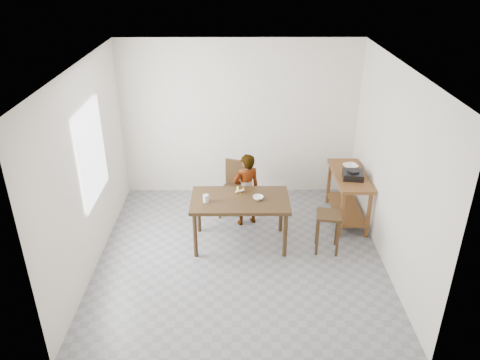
{
  "coord_description": "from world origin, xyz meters",
  "views": [
    {
      "loc": [
        -0.04,
        -5.54,
        3.95
      ],
      "look_at": [
        0.0,
        0.4,
        1.0
      ],
      "focal_mm": 35.0,
      "sensor_mm": 36.0,
      "label": 1
    }
  ],
  "objects_px": {
    "dining_table": "(240,221)",
    "child": "(246,190)",
    "dining_chair": "(234,190)",
    "prep_counter": "(348,197)",
    "stool": "(327,232)"
  },
  "relations": [
    {
      "from": "child",
      "to": "dining_chair",
      "type": "bearing_deg",
      "value": -77.07
    },
    {
      "from": "dining_table",
      "to": "dining_chair",
      "type": "distance_m",
      "value": 0.84
    },
    {
      "from": "dining_table",
      "to": "prep_counter",
      "type": "relative_size",
      "value": 1.17
    },
    {
      "from": "dining_table",
      "to": "stool",
      "type": "bearing_deg",
      "value": -8.21
    },
    {
      "from": "dining_table",
      "to": "child",
      "type": "bearing_deg",
      "value": 79.97
    },
    {
      "from": "stool",
      "to": "child",
      "type": "bearing_deg",
      "value": 146.92
    },
    {
      "from": "dining_chair",
      "to": "stool",
      "type": "relative_size",
      "value": 1.48
    },
    {
      "from": "prep_counter",
      "to": "stool",
      "type": "xyz_separation_m",
      "value": [
        -0.47,
        -0.88,
        -0.1
      ]
    },
    {
      "from": "prep_counter",
      "to": "dining_table",
      "type": "bearing_deg",
      "value": -157.85
    },
    {
      "from": "dining_chair",
      "to": "child",
      "type": "bearing_deg",
      "value": -34.75
    },
    {
      "from": "prep_counter",
      "to": "stool",
      "type": "relative_size",
      "value": 1.98
    },
    {
      "from": "prep_counter",
      "to": "child",
      "type": "distance_m",
      "value": 1.64
    },
    {
      "from": "dining_table",
      "to": "stool",
      "type": "height_order",
      "value": "dining_table"
    },
    {
      "from": "dining_chair",
      "to": "stool",
      "type": "distance_m",
      "value": 1.68
    },
    {
      "from": "dining_table",
      "to": "child",
      "type": "relative_size",
      "value": 1.17
    }
  ]
}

